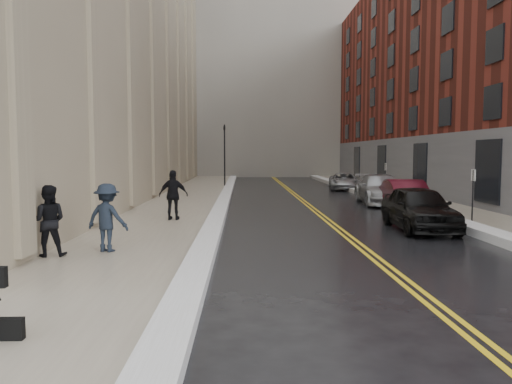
{
  "coord_description": "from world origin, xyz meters",
  "views": [
    {
      "loc": [
        -1.1,
        -11.2,
        2.85
      ],
      "look_at": [
        -0.67,
        4.87,
        1.6
      ],
      "focal_mm": 35.0,
      "sensor_mm": 36.0,
      "label": 1
    }
  ],
  "objects": [
    {
      "name": "traffic_signal",
      "position": [
        -2.6,
        30.0,
        3.08
      ],
      "size": [
        0.18,
        0.15,
        5.2
      ],
      "color": "black",
      "rests_on": "ground"
    },
    {
      "name": "pedestrian_a",
      "position": [
        -6.2,
        1.88,
        1.09
      ],
      "size": [
        1.03,
        0.86,
        1.87
      ],
      "primitive_type": "imported",
      "rotation": [
        0.0,
        0.0,
        3.33
      ],
      "color": "black",
      "rests_on": "sidewalk_left"
    },
    {
      "name": "car_silver_near",
      "position": [
        6.67,
        16.66,
        0.82
      ],
      "size": [
        2.65,
        5.8,
        1.65
      ],
      "primitive_type": "imported",
      "rotation": [
        0.0,
        0.0,
        -0.06
      ],
      "color": "#9EA0A5",
      "rests_on": "ground"
    },
    {
      "name": "sidewalk_left",
      "position": [
        -4.5,
        16.0,
        0.07
      ],
      "size": [
        4.0,
        64.0,
        0.15
      ],
      "primitive_type": "cube",
      "color": "gray",
      "rests_on": "ground"
    },
    {
      "name": "pedestrian_c",
      "position": [
        -3.92,
        9.02,
        1.16
      ],
      "size": [
        1.22,
        0.58,
        2.02
      ],
      "primitive_type": "imported",
      "rotation": [
        0.0,
        0.0,
        3.07
      ],
      "color": "black",
      "rests_on": "sidewalk_left"
    },
    {
      "name": "snow_ridge_right",
      "position": [
        7.15,
        16.0,
        0.15
      ],
      "size": [
        0.85,
        60.8,
        0.3
      ],
      "primitive_type": "cube",
      "color": "white",
      "rests_on": "ground"
    },
    {
      "name": "ground",
      "position": [
        0.0,
        0.0,
        0.0
      ],
      "size": [
        160.0,
        160.0,
        0.0
      ],
      "primitive_type": "plane",
      "color": "black",
      "rests_on": "ground"
    },
    {
      "name": "parking_sign_far",
      "position": [
        7.9,
        20.0,
        1.36
      ],
      "size": [
        0.06,
        0.35,
        2.23
      ],
      "color": "black",
      "rests_on": "ground"
    },
    {
      "name": "car_silver_far",
      "position": [
        6.8,
        27.45,
        0.66
      ],
      "size": [
        2.84,
        5.04,
        1.33
      ],
      "primitive_type": "imported",
      "rotation": [
        0.0,
        0.0,
        -0.14
      ],
      "color": "#A3A5AB",
      "rests_on": "ground"
    },
    {
      "name": "sidewalk_right",
      "position": [
        9.0,
        16.0,
        0.07
      ],
      "size": [
        3.0,
        64.0,
        0.15
      ],
      "primitive_type": "cube",
      "color": "gray",
      "rests_on": "ground"
    },
    {
      "name": "car_maroon",
      "position": [
        6.8,
        12.6,
        0.79
      ],
      "size": [
        1.95,
        4.88,
        1.58
      ],
      "primitive_type": "imported",
      "rotation": [
        0.0,
        0.0,
        -0.06
      ],
      "color": "#410B16",
      "rests_on": "ground"
    },
    {
      "name": "parking_sign_near",
      "position": [
        7.9,
        8.0,
        1.36
      ],
      "size": [
        0.06,
        0.35,
        2.23
      ],
      "color": "black",
      "rests_on": "ground"
    },
    {
      "name": "snow_ridge_left",
      "position": [
        -2.2,
        16.0,
        0.13
      ],
      "size": [
        0.7,
        60.8,
        0.26
      ],
      "primitive_type": "cube",
      "color": "white",
      "rests_on": "ground"
    },
    {
      "name": "lane_stripe_b",
      "position": [
        2.62,
        16.0,
        0.0
      ],
      "size": [
        0.12,
        64.0,
        0.01
      ],
      "primitive_type": "cube",
      "color": "gold",
      "rests_on": "ground"
    },
    {
      "name": "car_black",
      "position": [
        5.43,
        7.0,
        0.83
      ],
      "size": [
        2.12,
        4.92,
        1.65
      ],
      "primitive_type": "imported",
      "rotation": [
        0.0,
        0.0,
        -0.03
      ],
      "color": "black",
      "rests_on": "ground"
    },
    {
      "name": "tower_far_right",
      "position": [
        14.0,
        66.0,
        22.0
      ],
      "size": [
        22.0,
        18.0,
        44.0
      ],
      "primitive_type": "cube",
      "color": "slate",
      "rests_on": "ground"
    },
    {
      "name": "pedestrian_b",
      "position": [
        -4.83,
        2.48,
        1.09
      ],
      "size": [
        1.37,
        1.04,
        1.88
      ],
      "primitive_type": "imported",
      "rotation": [
        0.0,
        0.0,
        2.83
      ],
      "color": "black",
      "rests_on": "sidewalk_left"
    },
    {
      "name": "lane_stripe_a",
      "position": [
        2.38,
        16.0,
        0.0
      ],
      "size": [
        0.12,
        64.0,
        0.01
      ],
      "primitive_type": "cube",
      "color": "gold",
      "rests_on": "ground"
    }
  ]
}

